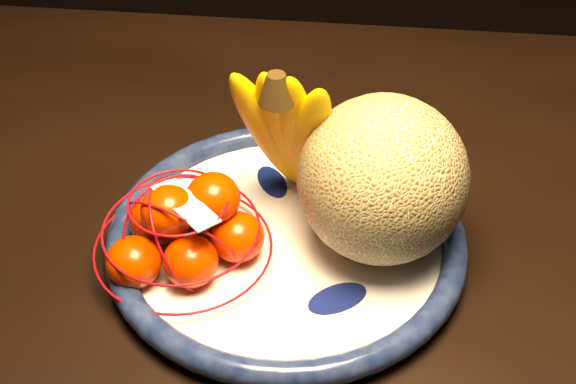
% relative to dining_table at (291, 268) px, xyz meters
% --- Properties ---
extents(dining_table, '(1.46, 0.93, 0.71)m').
position_rel_dining_table_xyz_m(dining_table, '(0.00, 0.00, 0.00)').
color(dining_table, black).
rests_on(dining_table, ground).
extents(fruit_bowl, '(0.37, 0.37, 0.03)m').
position_rel_dining_table_xyz_m(fruit_bowl, '(0.00, -0.05, 0.09)').
color(fruit_bowl, white).
rests_on(fruit_bowl, dining_table).
extents(cantaloupe, '(0.16, 0.16, 0.16)m').
position_rel_dining_table_xyz_m(cantaloupe, '(0.09, -0.03, 0.17)').
color(cantaloupe, olive).
rests_on(cantaloupe, fruit_bowl).
extents(banana_bunch, '(0.13, 0.13, 0.20)m').
position_rel_dining_table_xyz_m(banana_bunch, '(-0.00, 0.01, 0.19)').
color(banana_bunch, '#E4B300').
rests_on(banana_bunch, fruit_bowl).
extents(mandarin_bag, '(0.23, 0.23, 0.11)m').
position_rel_dining_table_xyz_m(mandarin_bag, '(-0.09, -0.08, 0.12)').
color(mandarin_bag, red).
rests_on(mandarin_bag, fruit_bowl).
extents(price_tag, '(0.07, 0.07, 0.01)m').
position_rel_dining_table_xyz_m(price_tag, '(-0.08, -0.09, 0.17)').
color(price_tag, white).
rests_on(price_tag, mandarin_bag).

